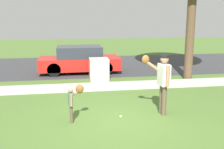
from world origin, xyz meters
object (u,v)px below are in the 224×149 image
at_px(person_adult, 162,78).
at_px(baseball, 121,117).
at_px(person_child, 74,98).
at_px(parked_hatchback_red, 80,60).
at_px(utility_cabinet, 99,69).

distance_m(person_adult, baseball, 1.62).
distance_m(person_child, parked_hatchback_red, 6.52).
bearing_deg(parked_hatchback_red, person_child, -93.84).
xyz_separation_m(utility_cabinet, parked_hatchback_red, (-0.77, 1.84, 0.16)).
relative_size(person_adult, utility_cabinet, 1.76).
relative_size(person_adult, person_child, 1.73).
relative_size(baseball, utility_cabinet, 0.07).
xyz_separation_m(person_child, parked_hatchback_red, (0.44, 6.51, -0.00)).
bearing_deg(baseball, utility_cabinet, 91.14).
relative_size(person_child, baseball, 13.70).
bearing_deg(person_adult, person_child, -0.56).
height_order(person_child, parked_hatchback_red, parked_hatchback_red).
bearing_deg(person_child, utility_cabinet, 70.78).
bearing_deg(parked_hatchback_red, utility_cabinet, -67.25).
bearing_deg(baseball, person_adult, 5.29).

